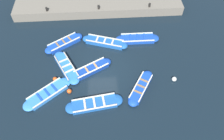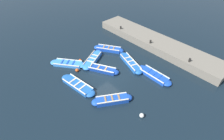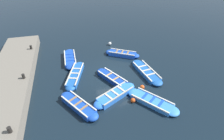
{
  "view_description": "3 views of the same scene",
  "coord_description": "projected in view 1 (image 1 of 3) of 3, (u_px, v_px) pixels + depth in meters",
  "views": [
    {
      "loc": [
        9.87,
        0.15,
        13.15
      ],
      "look_at": [
        0.15,
        0.77,
        0.38
      ],
      "focal_mm": 35.0,
      "sensor_mm": 36.0,
      "label": 1
    },
    {
      "loc": [
        7.89,
        9.39,
        10.85
      ],
      "look_at": [
        -0.61,
        0.18,
        0.43
      ],
      "focal_mm": 28.0,
      "sensor_mm": 36.0,
      "label": 2
    },
    {
      "loc": [
        -2.96,
        -11.19,
        8.42
      ],
      "look_at": [
        -0.05,
        -0.12,
        0.52
      ],
      "focal_mm": 28.0,
      "sensor_mm": 36.0,
      "label": 3
    }
  ],
  "objects": [
    {
      "name": "boat_outer_right",
      "position": [
        94.0,
        104.0,
        14.61
      ],
      "size": [
        1.4,
        3.97,
        0.38
      ],
      "color": "#1E59AD",
      "rests_on": "ground"
    },
    {
      "name": "boat_tucked",
      "position": [
        137.0,
        39.0,
        18.34
      ],
      "size": [
        0.98,
        3.66,
        0.39
      ],
      "color": "#1947B7",
      "rests_on": "ground"
    },
    {
      "name": "boat_bow_out",
      "position": [
        141.0,
        88.0,
        15.34
      ],
      "size": [
        3.17,
        2.32,
        0.45
      ],
      "color": "#1947B7",
      "rests_on": "ground"
    },
    {
      "name": "buoy_white_drifting",
      "position": [
        174.0,
        79.0,
        15.82
      ],
      "size": [
        0.35,
        0.35,
        0.35
      ],
      "primitive_type": "sphere",
      "color": "silver",
      "rests_on": "ground"
    },
    {
      "name": "boat_stern_in",
      "position": [
        47.0,
        94.0,
        15.11
      ],
      "size": [
        2.95,
        3.45,
        0.35
      ],
      "color": "#3884E0",
      "rests_on": "ground"
    },
    {
      "name": "ground_plane",
      "position": [
        102.0,
        72.0,
        16.42
      ],
      "size": [
        120.0,
        120.0,
        0.0
      ],
      "primitive_type": "plane",
      "color": "black"
    },
    {
      "name": "boat_mid_row",
      "position": [
        105.0,
        42.0,
        18.07
      ],
      "size": [
        1.89,
        3.88,
        0.43
      ],
      "color": "#1E59AD",
      "rests_on": "ground"
    },
    {
      "name": "bollard_mid_north",
      "position": [
        99.0,
        7.0,
        19.54
      ],
      "size": [
        0.2,
        0.2,
        0.35
      ],
      "primitive_type": "cylinder",
      "color": "black",
      "rests_on": "quay_wall"
    },
    {
      "name": "boat_centre",
      "position": [
        66.0,
        67.0,
        16.46
      ],
      "size": [
        3.52,
        2.33,
        0.43
      ],
      "color": "blue",
      "rests_on": "ground"
    },
    {
      "name": "boat_far_corner",
      "position": [
        91.0,
        69.0,
        16.36
      ],
      "size": [
        2.23,
        3.3,
        0.42
      ],
      "color": "navy",
      "rests_on": "ground"
    },
    {
      "name": "bollard_north",
      "position": [
        47.0,
        9.0,
        19.36
      ],
      "size": [
        0.2,
        0.2,
        0.35
      ],
      "primitive_type": "cylinder",
      "color": "black",
      "rests_on": "quay_wall"
    },
    {
      "name": "boat_drifting",
      "position": [
        64.0,
        43.0,
        17.98
      ],
      "size": [
        2.46,
        3.26,
        0.44
      ],
      "color": "#1947B7",
      "rests_on": "ground"
    },
    {
      "name": "buoy_orange_near",
      "position": [
        55.0,
        79.0,
        15.84
      ],
      "size": [
        0.32,
        0.32,
        0.32
      ],
      "primitive_type": "sphere",
      "color": "#E05119",
      "rests_on": "ground"
    },
    {
      "name": "buoy_yellow_far",
      "position": [
        69.0,
        91.0,
        15.2
      ],
      "size": [
        0.33,
        0.33,
        0.33
      ],
      "primitive_type": "sphere",
      "color": "#E05119",
      "rests_on": "ground"
    },
    {
      "name": "bollard_mid_south",
      "position": [
        150.0,
        5.0,
        19.72
      ],
      "size": [
        0.2,
        0.2,
        0.35
      ],
      "primitive_type": "cylinder",
      "color": "black",
      "rests_on": "quay_wall"
    },
    {
      "name": "quay_wall",
      "position": [
        99.0,
        5.0,
        20.71
      ],
      "size": [
        2.98,
        15.53,
        0.86
      ],
      "color": "slate",
      "rests_on": "ground"
    }
  ]
}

